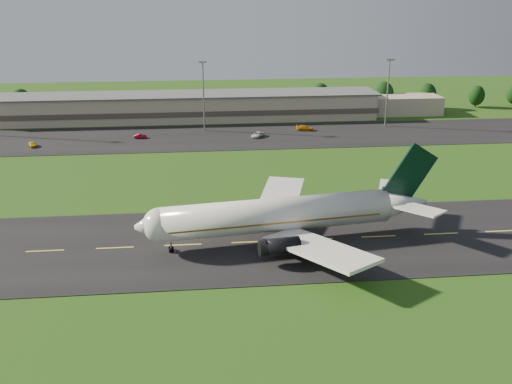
{
  "coord_description": "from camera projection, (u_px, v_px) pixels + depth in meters",
  "views": [
    {
      "loc": [
        3.17,
        -85.88,
        39.72
      ],
      "look_at": [
        12.89,
        8.0,
        6.0
      ],
      "focal_mm": 40.0,
      "sensor_mm": 36.0,
      "label": 1
    }
  ],
  "objects": [
    {
      "name": "airliner",
      "position": [
        282.0,
        215.0,
        93.63
      ],
      "size": [
        51.17,
        41.83,
        15.57
      ],
      "rotation": [
        0.0,
        0.0,
        0.13
      ],
      "color": "white",
      "rests_on": "ground"
    },
    {
      "name": "service_vehicle_a",
      "position": [
        32.0,
        144.0,
        151.34
      ],
      "size": [
        2.98,
        4.21,
        1.33
      ],
      "primitive_type": "imported",
      "rotation": [
        0.0,
        0.0,
        0.41
      ],
      "color": "gold",
      "rests_on": "apron"
    },
    {
      "name": "ground",
      "position": [
        183.0,
        245.0,
        93.5
      ],
      "size": [
        360.0,
        360.0,
        0.0
      ],
      "primitive_type": "plane",
      "color": "#234511",
      "rests_on": "ground"
    },
    {
      "name": "light_mast_centre",
      "position": [
        203.0,
        88.0,
        164.64
      ],
      "size": [
        2.4,
        1.2,
        20.35
      ],
      "color": "gray",
      "rests_on": "ground"
    },
    {
      "name": "taxiway",
      "position": [
        183.0,
        245.0,
        93.49
      ],
      "size": [
        220.0,
        30.0,
        0.1
      ],
      "primitive_type": "cube",
      "color": "black",
      "rests_on": "ground"
    },
    {
      "name": "light_mast_east",
      "position": [
        388.0,
        85.0,
        169.97
      ],
      "size": [
        2.4,
        1.2,
        20.35
      ],
      "color": "gray",
      "rests_on": "ground"
    },
    {
      "name": "service_vehicle_c",
      "position": [
        258.0,
        135.0,
        161.35
      ],
      "size": [
        4.47,
        5.37,
        1.36
      ],
      "primitive_type": "imported",
      "rotation": [
        0.0,
        0.0,
        -0.54
      ],
      "color": "silver",
      "rests_on": "apron"
    },
    {
      "name": "tree_line",
      "position": [
        289.0,
        97.0,
        194.26
      ],
      "size": [
        197.64,
        8.24,
        9.76
      ],
      "color": "black",
      "rests_on": "ground"
    },
    {
      "name": "service_vehicle_b",
      "position": [
        140.0,
        136.0,
        159.92
      ],
      "size": [
        3.65,
        1.59,
        1.17
      ],
      "primitive_type": "imported",
      "rotation": [
        0.0,
        0.0,
        1.67
      ],
      "color": "maroon",
      "rests_on": "apron"
    },
    {
      "name": "apron",
      "position": [
        187.0,
        138.0,
        160.93
      ],
      "size": [
        260.0,
        30.0,
        0.1
      ],
      "primitive_type": "cube",
      "color": "black",
      "rests_on": "ground"
    },
    {
      "name": "service_vehicle_d",
      "position": [
        305.0,
        128.0,
        168.66
      ],
      "size": [
        5.53,
        3.12,
        1.51
      ],
      "primitive_type": "imported",
      "rotation": [
        0.0,
        0.0,
        1.37
      ],
      "color": "orange",
      "rests_on": "apron"
    },
    {
      "name": "terminal",
      "position": [
        208.0,
        107.0,
        182.88
      ],
      "size": [
        145.0,
        16.0,
        8.4
      ],
      "color": "tan",
      "rests_on": "ground"
    }
  ]
}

